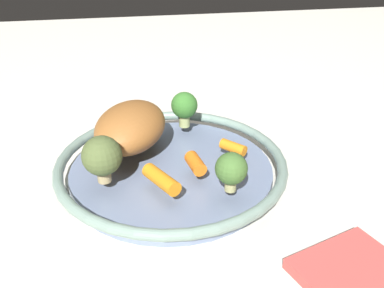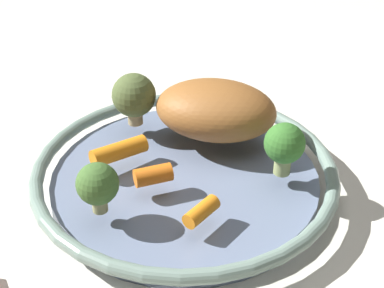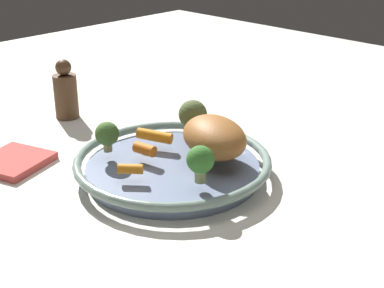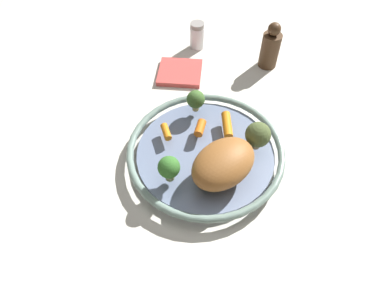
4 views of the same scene
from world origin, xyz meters
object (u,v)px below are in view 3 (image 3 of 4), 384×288
(baby_carrot_left, at_px, (129,168))
(broccoli_floret_mid, at_px, (200,161))
(baby_carrot_center, at_px, (155,136))
(broccoli_floret_large, at_px, (107,134))
(pepper_mill, at_px, (66,92))
(broccoli_floret_edge, at_px, (193,115))
(baby_carrot_near_rim, at_px, (145,149))
(roast_chicken_piece, at_px, (214,137))
(dish_towel, at_px, (13,162))
(serving_bowl, at_px, (173,165))

(baby_carrot_left, relative_size, broccoli_floret_mid, 0.68)
(baby_carrot_center, xyz_separation_m, broccoli_floret_large, (-0.03, -0.09, 0.02))
(pepper_mill, bearing_deg, broccoli_floret_edge, 10.04)
(broccoli_floret_large, bearing_deg, pepper_mill, 159.76)
(baby_carrot_near_rim, bearing_deg, baby_carrot_center, 121.50)
(pepper_mill, bearing_deg, baby_carrot_center, -2.91)
(roast_chicken_piece, distance_m, broccoli_floret_mid, 0.11)
(baby_carrot_left, xyz_separation_m, broccoli_floret_edge, (-0.04, 0.20, 0.03))
(broccoli_floret_large, distance_m, dish_towel, 0.19)
(serving_bowl, bearing_deg, broccoli_floret_mid, -20.08)
(serving_bowl, bearing_deg, baby_carrot_near_rim, -143.07)
(baby_carrot_near_rim, relative_size, broccoli_floret_large, 0.73)
(baby_carrot_near_rim, relative_size, broccoli_floret_edge, 0.60)
(pepper_mill, bearing_deg, serving_bowl, -5.83)
(roast_chicken_piece, bearing_deg, serving_bowl, -130.42)
(baby_carrot_center, distance_m, broccoli_floret_large, 0.10)
(broccoli_floret_edge, bearing_deg, broccoli_floret_mid, -42.50)
(roast_chicken_piece, distance_m, pepper_mill, 0.43)
(broccoli_floret_large, height_order, broccoli_floret_edge, broccoli_floret_edge)
(broccoli_floret_edge, height_order, dish_towel, broccoli_floret_edge)
(roast_chicken_piece, distance_m, baby_carrot_center, 0.13)
(broccoli_floret_large, relative_size, pepper_mill, 0.41)
(broccoli_floret_large, bearing_deg, baby_carrot_left, -17.62)
(baby_carrot_left, relative_size, broccoli_floret_large, 0.75)
(baby_carrot_left, height_order, pepper_mill, pepper_mill)
(serving_bowl, distance_m, baby_carrot_near_rim, 0.06)
(baby_carrot_center, bearing_deg, baby_carrot_near_rim, -58.50)
(broccoli_floret_large, relative_size, dish_towel, 0.46)
(baby_carrot_center, bearing_deg, broccoli_floret_edge, 71.00)
(broccoli_floret_large, bearing_deg, broccoli_floret_mid, 8.03)
(broccoli_floret_large, relative_size, broccoli_floret_edge, 0.82)
(serving_bowl, relative_size, baby_carrot_near_rim, 8.65)
(baby_carrot_left, bearing_deg, roast_chicken_piece, 71.66)
(serving_bowl, bearing_deg, broccoli_floret_edge, 115.03)
(dish_towel, bearing_deg, broccoli_floret_mid, 21.71)
(broccoli_floret_large, distance_m, broccoli_floret_edge, 0.17)
(broccoli_floret_edge, bearing_deg, broccoli_floret_large, -107.61)
(pepper_mill, height_order, dish_towel, pepper_mill)
(baby_carrot_left, relative_size, broccoli_floret_edge, 0.62)
(baby_carrot_left, distance_m, broccoli_floret_mid, 0.12)
(baby_carrot_center, relative_size, broccoli_floret_mid, 1.09)
(baby_carrot_near_rim, relative_size, baby_carrot_center, 0.60)
(roast_chicken_piece, xyz_separation_m, broccoli_floret_mid, (0.06, -0.09, 0.00))
(roast_chicken_piece, relative_size, baby_carrot_left, 3.52)
(broccoli_floret_mid, bearing_deg, serving_bowl, 159.92)
(broccoli_floret_mid, xyz_separation_m, dish_towel, (-0.35, -0.14, -0.07))
(roast_chicken_piece, relative_size, broccoli_floret_large, 2.65)
(baby_carrot_near_rim, height_order, broccoli_floret_large, broccoli_floret_large)
(baby_carrot_left, relative_size, dish_towel, 0.35)
(dish_towel, bearing_deg, broccoli_floret_large, 36.99)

